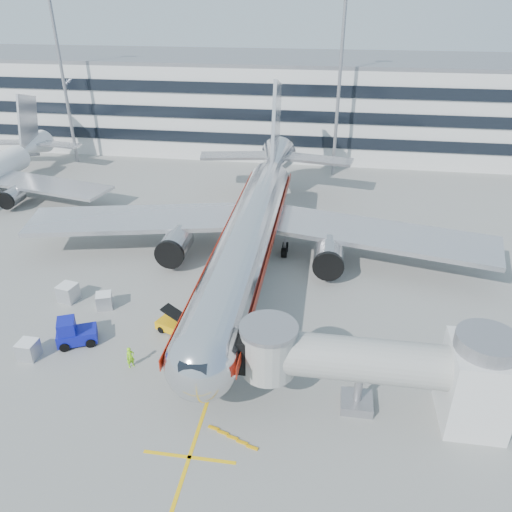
# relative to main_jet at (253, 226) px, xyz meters

# --- Properties ---
(ground) EXTENTS (180.00, 180.00, 0.00)m
(ground) POSITION_rel_main_jet_xyz_m (0.00, -11.72, -4.23)
(ground) COLOR gray
(ground) RESTS_ON ground
(lead_in_line) EXTENTS (0.25, 70.00, 0.01)m
(lead_in_line) POSITION_rel_main_jet_xyz_m (0.00, -1.72, -4.23)
(lead_in_line) COLOR yellow
(lead_in_line) RESTS_ON ground
(stop_bar) EXTENTS (6.00, 0.25, 0.01)m
(stop_bar) POSITION_rel_main_jet_xyz_m (0.00, -25.72, -4.23)
(stop_bar) COLOR yellow
(stop_bar) RESTS_ON ground
(main_jet) EXTENTS (50.95, 48.70, 16.06)m
(main_jet) POSITION_rel_main_jet_xyz_m (0.00, 0.00, 0.00)
(main_jet) COLOR silver
(main_jet) RESTS_ON ground
(jet_bridge) EXTENTS (17.80, 4.50, 7.00)m
(jet_bridge) POSITION_rel_main_jet_xyz_m (12.18, -19.72, -0.36)
(jet_bridge) COLOR silver
(jet_bridge) RESTS_ON ground
(terminal) EXTENTS (150.00, 24.25, 15.60)m
(terminal) POSITION_rel_main_jet_xyz_m (0.00, 46.23, 3.57)
(terminal) COLOR silver
(terminal) RESTS_ON ground
(light_mast_west) EXTENTS (2.40, 1.20, 25.45)m
(light_mast_west) POSITION_rel_main_jet_xyz_m (-35.00, 30.28, 10.64)
(light_mast_west) COLOR gray
(light_mast_west) RESTS_ON ground
(light_mast_centre) EXTENTS (2.40, 1.20, 25.45)m
(light_mast_centre) POSITION_rel_main_jet_xyz_m (8.00, 30.28, 10.64)
(light_mast_centre) COLOR gray
(light_mast_centre) RESTS_ON ground
(belt_loader) EXTENTS (4.84, 3.16, 2.28)m
(belt_loader) POSITION_rel_main_jet_xyz_m (-4.00, -13.45, -3.59)
(belt_loader) COLOR #E19E09
(belt_loader) RESTS_ON ground
(baggage_tug) EXTENTS (3.62, 3.01, 2.37)m
(baggage_tug) POSITION_rel_main_jet_xyz_m (-12.40, -16.01, -3.20)
(baggage_tug) COLOR #0D1394
(baggage_tug) RESTS_ON ground
(cargo_container_left) EXTENTS (1.85, 1.85, 1.67)m
(cargo_container_left) POSITION_rel_main_jet_xyz_m (-16.00, -10.01, -3.40)
(cargo_container_left) COLOR #B0B2B7
(cargo_container_left) RESTS_ON ground
(cargo_container_right) EXTENTS (1.78, 1.78, 1.46)m
(cargo_container_right) POSITION_rel_main_jet_xyz_m (-12.14, -10.68, -3.50)
(cargo_container_right) COLOR #B0B2B7
(cargo_container_right) RESTS_ON ground
(cargo_container_front) EXTENTS (1.46, 1.46, 1.51)m
(cargo_container_front) POSITION_rel_main_jet_xyz_m (-15.18, -18.25, -3.47)
(cargo_container_front) COLOR #B0B2B7
(cargo_container_front) RESTS_ON ground
(ramp_worker) EXTENTS (0.77, 0.77, 1.80)m
(ramp_worker) POSITION_rel_main_jet_xyz_m (-6.73, -18.10, -3.34)
(ramp_worker) COLOR #8EEE19
(ramp_worker) RESTS_ON ground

